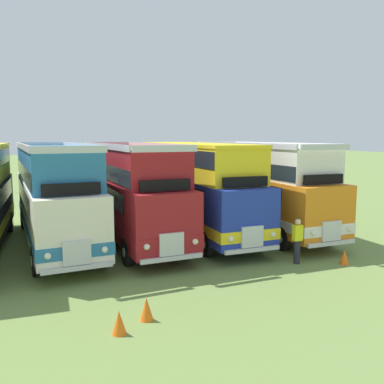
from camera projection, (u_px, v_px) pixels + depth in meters
ground_plane at (131, 239)px, 19.45m from camera, size 200.00×200.00×0.00m
bus_second_in_row at (54, 192)px, 18.37m from camera, size 3.18×11.71×4.52m
bus_third_in_row at (130, 190)px, 19.19m from camera, size 2.83×11.00×4.52m
bus_fourth_in_row at (195, 184)px, 20.59m from camera, size 2.68×11.51×4.49m
bus_fifth_in_row at (258, 184)px, 21.43m from camera, size 2.62×11.29×4.52m
cone_near_end at (147, 309)px, 10.83m from camera, size 0.36×0.36×0.63m
cone_mid_row at (119, 322)px, 10.07m from camera, size 0.36×0.36×0.60m
cone_far_end at (344, 257)px, 15.62m from camera, size 0.36×0.36×0.56m
marshal_person at (297, 241)px, 15.62m from camera, size 0.36×0.24×1.73m
rope_fence_line at (92, 193)px, 30.74m from camera, size 19.50×0.08×1.05m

